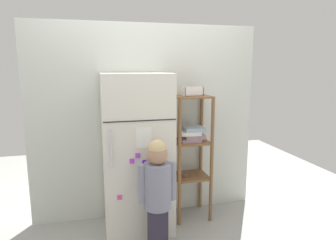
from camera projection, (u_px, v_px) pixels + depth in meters
The scene contains 6 objects.
ground_plane at pixel (154, 226), 3.04m from camera, with size 6.00×6.00×0.00m, color #999993.
kitchen_wall_back at pixel (147, 122), 3.17m from camera, with size 2.43×0.03×2.06m, color silver.
refrigerator at pixel (137, 153), 2.88m from camera, with size 0.65×0.59×1.56m.
child_standing at pixel (157, 185), 2.52m from camera, with size 0.33×0.24×1.02m.
pantry_shelf_unit at pixel (191, 145), 3.11m from camera, with size 0.38×0.35×1.33m.
fruit_bin at pixel (192, 92), 3.02m from camera, with size 0.20×0.14×0.09m.
Camera 1 is at (-0.53, -2.75, 1.62)m, focal length 31.46 mm.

